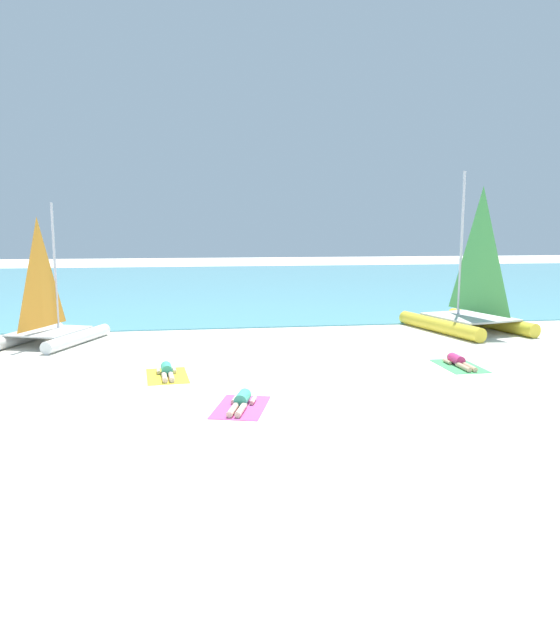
% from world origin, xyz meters
% --- Properties ---
extents(ground_plane, '(120.00, 120.00, 0.00)m').
position_xyz_m(ground_plane, '(0.00, 10.00, 0.00)').
color(ground_plane, silver).
extents(ocean_water, '(120.00, 40.00, 0.05)m').
position_xyz_m(ocean_water, '(0.00, 30.34, 0.03)').
color(ocean_water, '#5BB2C1').
rests_on(ocean_water, ground).
extents(sailboat_yellow, '(4.06, 5.36, 6.25)m').
position_xyz_m(sailboat_yellow, '(8.11, 8.37, 0.93)').
color(sailboat_yellow, yellow).
rests_on(sailboat_yellow, ground).
extents(sailboat_white, '(3.64, 4.40, 4.93)m').
position_xyz_m(sailboat_white, '(-7.65, 8.19, 0.73)').
color(sailboat_white, white).
rests_on(sailboat_white, ground).
extents(towel_left, '(1.26, 1.99, 0.01)m').
position_xyz_m(towel_left, '(-3.45, 2.77, 0.01)').
color(towel_left, yellow).
rests_on(towel_left, ground).
extents(sunbather_left, '(0.58, 1.57, 0.30)m').
position_xyz_m(sunbather_left, '(-3.45, 2.84, 0.13)').
color(sunbather_left, '#3FB28C').
rests_on(sunbather_left, towel_left).
extents(towel_middle, '(1.59, 2.13, 0.01)m').
position_xyz_m(towel_middle, '(-1.69, -0.45, 0.01)').
color(towel_middle, '#D84C99').
rests_on(towel_middle, ground).
extents(sunbather_middle, '(0.81, 1.55, 0.30)m').
position_xyz_m(sunbather_middle, '(-1.67, -0.38, 0.13)').
color(sunbather_middle, '#3FB28C').
rests_on(sunbather_middle, towel_middle).
extents(towel_right, '(1.11, 1.90, 0.01)m').
position_xyz_m(towel_right, '(5.05, 2.66, 0.01)').
color(towel_right, '#4CB266').
rests_on(towel_right, ground).
extents(sunbather_right, '(0.54, 1.56, 0.30)m').
position_xyz_m(sunbather_right, '(5.05, 2.72, 0.13)').
color(sunbather_right, '#D83372').
rests_on(sunbather_right, towel_right).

